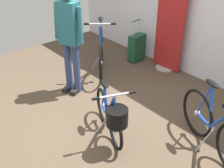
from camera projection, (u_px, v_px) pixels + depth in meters
ground_plane at (88, 121)px, 3.89m from camera, size 6.04×6.04×0.00m
floor_banner_stand at (169, 31)px, 4.93m from camera, size 0.60×0.36×1.68m
folding_bike_foreground at (111, 115)px, 3.39m from camera, size 0.99×0.56×0.75m
display_bike_left at (215, 127)px, 3.20m from camera, size 1.27×0.65×0.95m
display_bike_right at (101, 51)px, 5.04m from camera, size 1.19×0.98×1.04m
visitor_near_wall at (70, 34)px, 4.11m from camera, size 0.50×0.36×1.72m
rolling_suitcase at (137, 47)px, 5.47m from camera, size 0.22×0.38×0.83m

